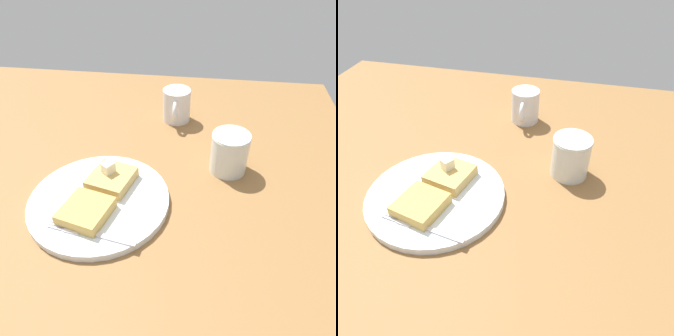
{
  "view_description": "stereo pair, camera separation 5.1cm",
  "coord_description": "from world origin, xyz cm",
  "views": [
    {
      "loc": [
        47.46,
        18.6,
        47.25
      ],
      "look_at": [
        -1.15,
        12.12,
        7.4
      ],
      "focal_mm": 35.0,
      "sensor_mm": 36.0,
      "label": 1
    },
    {
      "loc": [
        46.51,
        23.64,
        47.25
      ],
      "look_at": [
        -1.15,
        12.12,
        7.4
      ],
      "focal_mm": 35.0,
      "sensor_mm": 36.0,
      "label": 2
    }
  ],
  "objects": [
    {
      "name": "fork",
      "position": [
        13.87,
        0.2,
        4.48
      ],
      "size": [
        4.14,
        16.01,
        0.36
      ],
      "color": "silver",
      "rests_on": "plate"
    },
    {
      "name": "syrup_jar",
      "position": [
        -7.98,
        23.97,
        6.82
      ],
      "size": [
        7.91,
        7.91,
        8.7
      ],
      "color": "#351607",
      "rests_on": "table_surface"
    },
    {
      "name": "table_surface",
      "position": [
        0.0,
        0.0,
        1.45
      ],
      "size": [
        108.56,
        108.56,
        2.9
      ],
      "primitive_type": "cube",
      "color": "brown",
      "rests_on": "ground"
    },
    {
      "name": "plate",
      "position": [
        5.68,
        0.27,
        3.71
      ],
      "size": [
        26.26,
        26.26,
        1.4
      ],
      "color": "white",
      "rests_on": "table_surface"
    },
    {
      "name": "toast_slice_left",
      "position": [
        1.19,
        1.36,
        5.41
      ],
      "size": [
        9.72,
        9.51,
        2.23
      ],
      "primitive_type": "cube",
      "rotation": [
        0.0,
        0.0,
        -0.24
      ],
      "color": "tan",
      "rests_on": "plate"
    },
    {
      "name": "coffee_mug",
      "position": [
        -26.91,
        10.88,
        7.1
      ],
      "size": [
        9.72,
        6.96,
        8.34
      ],
      "color": "silver",
      "rests_on": "table_surface"
    },
    {
      "name": "butter_pat_primary",
      "position": [
        0.5,
        0.72,
        7.62
      ],
      "size": [
        2.9,
        2.85,
        2.17
      ],
      "primitive_type": "cube",
      "rotation": [
        0.0,
        0.0,
        2.53
      ],
      "color": "#F5EFC8",
      "rests_on": "toast_slice_left"
    },
    {
      "name": "toast_slice_middle",
      "position": [
        10.17,
        -0.83,
        5.41
      ],
      "size": [
        9.72,
        9.51,
        2.23
      ],
      "primitive_type": "cube",
      "rotation": [
        0.0,
        0.0,
        -0.24
      ],
      "color": "tan",
      "rests_on": "plate"
    }
  ]
}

